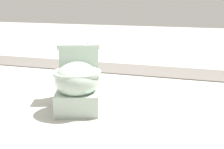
# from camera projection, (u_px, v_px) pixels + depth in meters

# --- Properties ---
(ground_plane) EXTENTS (14.00, 14.00, 0.00)m
(ground_plane) POSITION_uv_depth(u_px,v_px,m) (95.00, 97.00, 2.91)
(ground_plane) COLOR #A8A59E
(gravel_strip) EXTENTS (0.56, 8.00, 0.01)m
(gravel_strip) POSITION_uv_depth(u_px,v_px,m) (166.00, 72.00, 3.83)
(gravel_strip) COLOR #605B56
(gravel_strip) RESTS_ON ground
(toilet) EXTENTS (0.72, 0.56, 0.52)m
(toilet) POSITION_uv_depth(u_px,v_px,m) (78.00, 81.00, 2.62)
(toilet) COLOR #B2C6B7
(toilet) RESTS_ON ground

